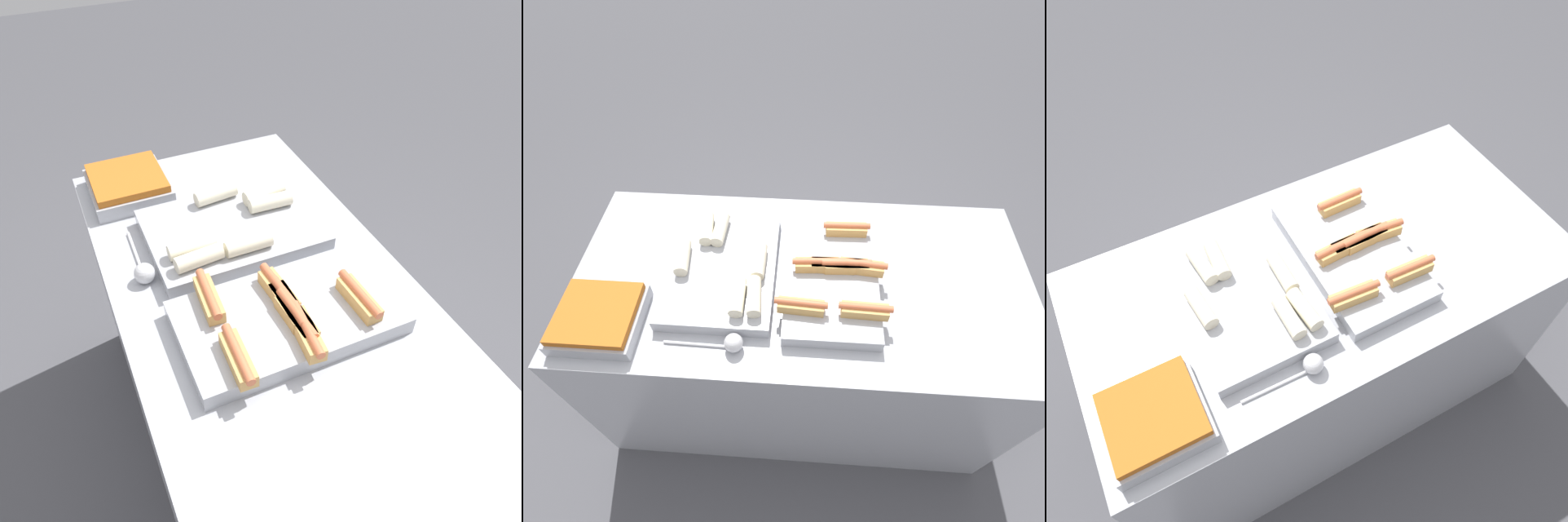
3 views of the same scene
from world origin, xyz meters
The scene contains 6 objects.
ground_plane centered at (0.00, 0.00, 0.00)m, with size 12.00×12.00×0.00m, color #4C4C51.
counter centered at (0.00, 0.00, 0.43)m, with size 1.61×0.79×0.87m.
tray_hotdogs centered at (0.10, -0.01, 0.90)m, with size 0.37×0.55×0.10m.
tray_wraps centered at (-0.28, 0.00, 0.90)m, with size 0.37×0.50×0.10m.
tray_side_front centered at (-0.63, -0.23, 0.90)m, with size 0.26×0.25×0.07m.
serving_spoon_near centered at (-0.21, -0.29, 0.89)m, with size 0.25×0.06×0.06m.
Camera 2 is at (-0.01, -0.87, 2.01)m, focal length 28.00 mm.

